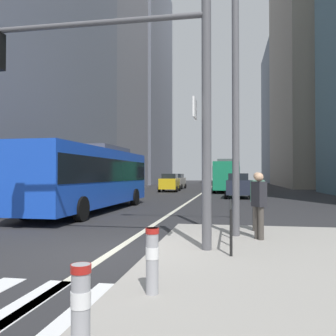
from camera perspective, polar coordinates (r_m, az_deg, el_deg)
name	(u,v)px	position (r m, az deg, el deg)	size (l,w,h in m)	color
ground_plane	(195,198)	(28.36, 4.38, -4.80)	(160.00, 160.00, 0.00)	#28282B
lane_centre_line	(204,192)	(38.31, 5.86, -3.81)	(0.20, 80.00, 0.01)	beige
office_tower_left_mid	(95,13)	(55.42, -11.71, 23.28)	(11.48, 16.53, 49.32)	gray
office_tower_left_far	(138,81)	(75.47, -4.87, 13.77)	(10.70, 22.80, 42.29)	slate
office_tower_right_mid	(322,34)	(63.65, 23.64, 19.18)	(13.34, 25.63, 47.54)	gray
office_tower_right_far	(293,115)	(87.36, 19.46, 8.12)	(12.06, 24.20, 31.35)	slate
city_bus_blue_oncoming	(91,175)	(18.28, -12.28, -1.10)	(2.85, 11.66, 3.40)	blue
city_bus_red_receding	(227,175)	(38.62, 9.43, -1.06)	(2.71, 10.51, 3.40)	#198456
car_oncoming_mid	(176,181)	(45.61, 1.37, -2.13)	(2.19, 4.10, 1.94)	#B2A899
car_receding_near	(232,180)	(54.30, 10.35, -1.94)	(2.09, 4.59, 1.94)	silver
car_receding_far	(238,185)	(28.44, 11.27, -2.78)	(2.12, 4.07, 1.94)	#232838
car_oncoming_far	(170,182)	(38.35, 0.29, -2.34)	(2.18, 4.51, 1.94)	gold
traffic_signal_gantry	(128,81)	(8.72, -6.47, 13.74)	(5.66, 0.65, 6.00)	#515156
street_lamp_post	(235,53)	(10.62, 10.82, 17.76)	(5.50, 0.32, 8.00)	#56565B
bollard_front	(81,305)	(3.67, -13.89, -20.64)	(0.20, 0.20, 0.86)	#99999E
bollard_left	(152,257)	(5.24, -2.56, -14.19)	(0.20, 0.20, 0.94)	#99999E
pedestrian_railing	(231,215)	(9.19, 10.11, -7.40)	(0.06, 3.25, 0.98)	black
pedestrian_waiting	(258,198)	(11.10, 14.24, -4.72)	(0.43, 0.33, 1.78)	#423D38
pedestrian_far	(259,202)	(9.68, 14.47, -5.33)	(0.40, 0.45, 1.76)	#423D38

